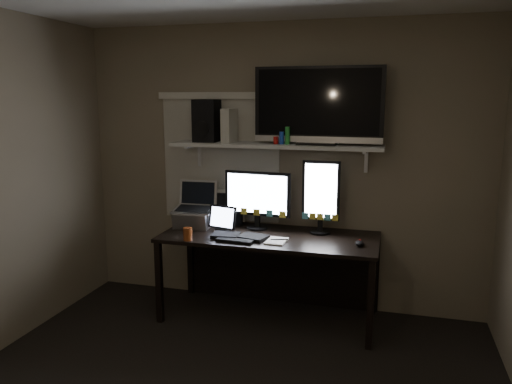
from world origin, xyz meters
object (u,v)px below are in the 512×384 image
(tv, at_px, (318,106))
(desk, at_px, (273,251))
(mouse, at_px, (360,243))
(tablet, at_px, (223,219))
(keyboard, at_px, (239,236))
(game_console, at_px, (229,126))
(laptop, at_px, (193,205))
(monitor_landscape, at_px, (257,200))
(speaker, at_px, (207,121))
(monitor_portrait, at_px, (321,197))
(cup, at_px, (188,234))

(tv, bearing_deg, desk, -166.20)
(mouse, distance_m, tv, 1.16)
(tablet, bearing_deg, keyboard, -23.42)
(game_console, bearing_deg, laptop, -158.42)
(desk, height_order, tv, tv)
(desk, bearing_deg, laptop, -177.18)
(laptop, relative_size, game_console, 1.36)
(monitor_landscape, xyz_separation_m, mouse, (0.90, -0.27, -0.24))
(desk, relative_size, speaker, 4.91)
(tablet, relative_size, speaker, 0.72)
(laptop, bearing_deg, desk, -0.40)
(keyboard, xyz_separation_m, tv, (0.57, 0.34, 1.05))
(keyboard, relative_size, laptop, 1.18)
(monitor_landscape, relative_size, tv, 0.56)
(tv, relative_size, speaker, 2.89)
(monitor_landscape, height_order, tablet, monitor_landscape)
(monitor_portrait, xyz_separation_m, keyboard, (-0.62, -0.33, -0.30))
(laptop, bearing_deg, cup, -77.42)
(cup, xyz_separation_m, tv, (0.96, 0.52, 1.02))
(monitor_portrait, height_order, speaker, speaker)
(tv, bearing_deg, keyboard, -147.34)
(monitor_landscape, height_order, laptop, monitor_landscape)
(desk, distance_m, game_console, 1.15)
(tv, bearing_deg, monitor_portrait, -20.13)
(monitor_portrait, distance_m, tv, 0.75)
(monitor_landscape, relative_size, monitor_portrait, 0.94)
(mouse, height_order, tablet, tablet)
(keyboard, height_order, speaker, speaker)
(keyboard, distance_m, game_console, 0.97)
(laptop, bearing_deg, keyboard, -28.25)
(desk, distance_m, tv, 1.30)
(cup, bearing_deg, mouse, 9.31)
(tablet, bearing_deg, monitor_landscape, 47.17)
(keyboard, xyz_separation_m, cup, (-0.38, -0.17, 0.04))
(monitor_portrait, relative_size, laptop, 1.60)
(mouse, relative_size, laptop, 0.26)
(mouse, xyz_separation_m, speaker, (-1.37, 0.33, 0.91))
(monitor_landscape, height_order, game_console, game_console)
(monitor_portrait, xyz_separation_m, game_console, (-0.81, 0.02, 0.58))
(desk, height_order, keyboard, keyboard)
(keyboard, xyz_separation_m, tablet, (-0.19, 0.15, 0.10))
(tablet, xyz_separation_m, laptop, (-0.30, 0.08, 0.08))
(desk, bearing_deg, cup, -143.59)
(monitor_landscape, relative_size, cup, 5.70)
(keyboard, height_order, cup, cup)
(laptop, distance_m, cup, 0.45)
(desk, height_order, monitor_landscape, monitor_landscape)
(mouse, distance_m, tablet, 1.17)
(mouse, bearing_deg, keyboard, 179.05)
(tablet, distance_m, speaker, 0.87)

